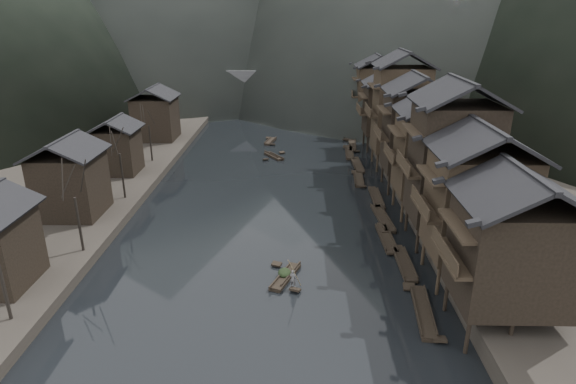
{
  "coord_description": "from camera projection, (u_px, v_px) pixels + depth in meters",
  "views": [
    {
      "loc": [
        2.99,
        -36.55,
        21.19
      ],
      "look_at": [
        2.05,
        12.78,
        2.5
      ],
      "focal_mm": 30.0,
      "sensor_mm": 36.0,
      "label": 1
    }
  ],
  "objects": [
    {
      "name": "left_bank",
      "position": [
        68.0,
        143.0,
        79.54
      ],
      "size": [
        40.0,
        200.0,
        1.2
      ],
      "primitive_type": "cube",
      "color": "#2D2823",
      "rests_on": "ground"
    },
    {
      "name": "stilt_houses",
      "position": [
        418.0,
        122.0,
        56.56
      ],
      "size": [
        9.0,
        67.6,
        16.46
      ],
      "color": "black",
      "rests_on": "ground"
    },
    {
      "name": "midriver_boats",
      "position": [
        272.0,
        148.0,
        78.15
      ],
      "size": [
        3.69,
        13.7,
        0.43
      ],
      "color": "black",
      "rests_on": "water"
    },
    {
      "name": "bare_trees",
      "position": [
        98.0,
        164.0,
        48.27
      ],
      "size": [
        3.77,
        41.6,
        7.55
      ],
      "color": "black",
      "rests_on": "left_bank"
    },
    {
      "name": "hero_sampan",
      "position": [
        285.0,
        276.0,
        40.48
      ],
      "size": [
        2.66,
        4.95,
        0.44
      ],
      "color": "black",
      "rests_on": "water"
    },
    {
      "name": "boatman",
      "position": [
        293.0,
        276.0,
        38.6
      ],
      "size": [
        0.65,
        0.53,
        1.54
      ],
      "primitive_type": "imported",
      "rotation": [
        0.0,
        0.0,
        2.8
      ],
      "color": "slate",
      "rests_on": "hero_sampan"
    },
    {
      "name": "stone_bridge",
      "position": [
        284.0,
        87.0,
        107.24
      ],
      "size": [
        40.0,
        6.0,
        9.0
      ],
      "color": "#4C4C4F",
      "rests_on": "ground"
    },
    {
      "name": "moored_sampans",
      "position": [
        362.0,
        170.0,
        67.29
      ],
      "size": [
        3.15,
        74.13,
        0.47
      ],
      "color": "black",
      "rests_on": "water"
    },
    {
      "name": "water",
      "position": [
        262.0,
        271.0,
        41.74
      ],
      "size": [
        300.0,
        300.0,
        0.0
      ],
      "primitive_type": "plane",
      "color": "black",
      "rests_on": "ground"
    },
    {
      "name": "cargo_heap",
      "position": [
        284.0,
        269.0,
        40.49
      ],
      "size": [
        1.1,
        1.44,
        0.66
      ],
      "primitive_type": "ellipsoid",
      "color": "black",
      "rests_on": "hero_sampan"
    },
    {
      "name": "left_houses",
      "position": [
        105.0,
        145.0,
        58.9
      ],
      "size": [
        8.1,
        53.2,
        8.73
      ],
      "color": "black",
      "rests_on": "left_bank"
    },
    {
      "name": "right_bank",
      "position": [
        493.0,
        143.0,
        78.19
      ],
      "size": [
        40.0,
        200.0,
        1.8
      ],
      "primitive_type": "cube",
      "color": "#2D2823",
      "rests_on": "ground"
    },
    {
      "name": "bamboo_pole",
      "position": [
        296.0,
        248.0,
        37.7
      ],
      "size": [
        1.24,
        1.55,
        3.53
      ],
      "primitive_type": "cylinder",
      "rotation": [
        0.49,
        0.0,
        -0.67
      ],
      "color": "#8C7A51",
      "rests_on": "boatman"
    }
  ]
}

